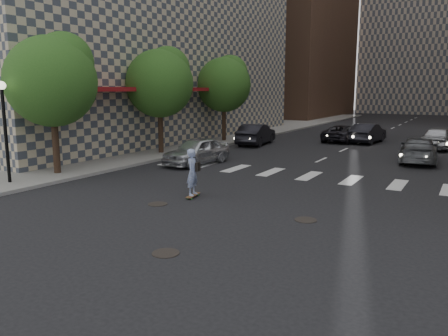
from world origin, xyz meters
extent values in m
plane|color=black|center=(0.00, 0.00, 0.00)|extent=(160.00, 160.00, 0.00)
cube|color=gray|center=(-14.50, 20.00, 0.07)|extent=(13.00, 80.00, 0.15)
cube|color=black|center=(-11.20, 10.00, 2.00)|extent=(0.30, 14.00, 4.00)
cube|color=maroon|center=(-10.40, 10.00, 4.10)|extent=(1.60, 14.00, 0.25)
cylinder|color=black|center=(-9.50, 0.50, 2.15)|extent=(0.14, 0.14, 4.00)
sphere|color=#F2EACC|center=(-9.50, 0.50, 4.25)|extent=(0.36, 0.36, 0.36)
cylinder|color=#382619|center=(-9.50, 3.00, 1.55)|extent=(0.32, 0.32, 2.80)
sphere|color=#20501A|center=(-9.50, 3.00, 4.45)|extent=(4.20, 4.20, 4.20)
sphere|color=#20501A|center=(-9.30, 3.60, 5.35)|extent=(2.80, 2.80, 2.80)
cylinder|color=#382619|center=(-9.50, 11.00, 1.55)|extent=(0.32, 0.32, 2.80)
sphere|color=#20501A|center=(-9.50, 11.00, 4.45)|extent=(4.20, 4.20, 4.20)
sphere|color=#20501A|center=(-9.30, 11.60, 5.35)|extent=(2.80, 2.80, 2.80)
cylinder|color=#382619|center=(-9.50, 19.00, 1.55)|extent=(0.32, 0.32, 2.80)
sphere|color=#20501A|center=(-9.50, 19.00, 4.45)|extent=(4.20, 4.20, 4.20)
sphere|color=#20501A|center=(-9.30, 19.60, 5.35)|extent=(2.80, 2.80, 2.80)
cylinder|color=black|center=(1.20, -2.50, 0.01)|extent=(0.70, 0.70, 0.02)
cylinder|color=black|center=(-2.00, 1.20, 0.01)|extent=(0.70, 0.70, 0.02)
cylinder|color=black|center=(3.30, 2.00, 0.01)|extent=(0.70, 0.70, 0.02)
cube|color=brown|center=(-1.46, 2.69, 0.09)|extent=(0.40, 0.97, 0.02)
cylinder|color=green|center=(-1.48, 2.34, 0.03)|extent=(0.04, 0.07, 0.06)
cylinder|color=green|center=(-1.31, 2.38, 0.03)|extent=(0.04, 0.07, 0.06)
cylinder|color=green|center=(-1.61, 3.00, 0.03)|extent=(0.04, 0.07, 0.06)
cylinder|color=green|center=(-1.44, 3.03, 0.03)|extent=(0.04, 0.07, 0.06)
imported|color=#848DC0|center=(-1.46, 2.69, 0.99)|extent=(0.54, 0.72, 1.78)
cube|color=black|center=(-1.28, 2.78, 1.20)|extent=(0.16, 0.31, 0.34)
imported|color=silver|center=(-5.50, 9.08, 0.74)|extent=(2.23, 4.54, 1.49)
imported|color=black|center=(-6.50, 18.63, 0.78)|extent=(2.22, 4.91, 1.56)
imported|color=#53565B|center=(5.02, 15.93, 0.71)|extent=(2.44, 5.05, 1.42)
imported|color=black|center=(-1.36, 23.78, 0.65)|extent=(2.47, 4.83, 1.31)
imported|color=#A7A9AE|center=(5.64, 22.74, 0.80)|extent=(2.44, 4.89, 1.60)
imported|color=black|center=(0.51, 24.00, 0.75)|extent=(2.05, 4.69, 1.50)
camera|label=1|loc=(7.70, -10.83, 4.08)|focal=35.00mm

